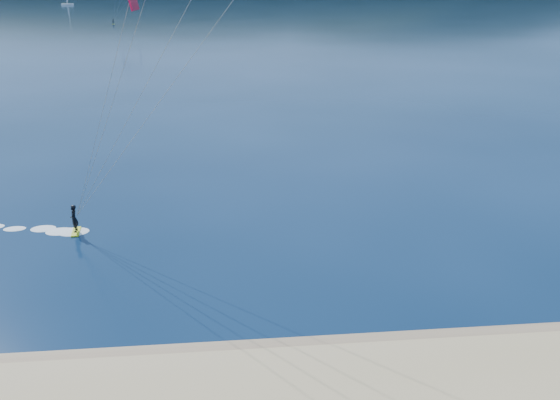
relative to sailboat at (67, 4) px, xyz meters
name	(u,v)px	position (x,y,z in m)	size (l,w,h in m)	color
wet_sand	(174,363)	(109.19, -401.31, -0.83)	(220.00, 2.50, 0.10)	#967657
sailboat	(67,4)	(0.00, 0.00, 0.00)	(8.55, 5.30, 11.89)	white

